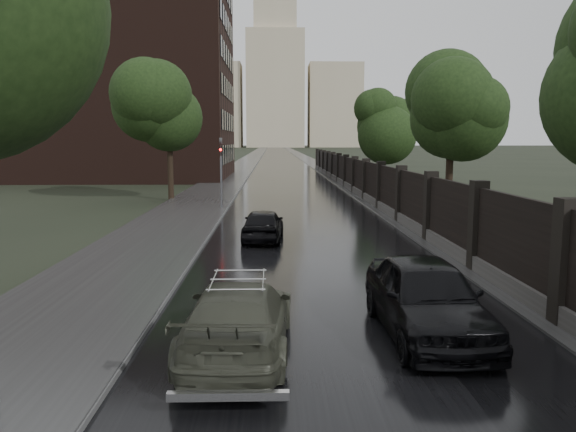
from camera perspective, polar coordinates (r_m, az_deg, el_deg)
The scene contains 13 objects.
road at distance 196.22m, azimuth -1.14°, elevation 6.60°, with size 8.00×420.00×0.02m, color black.
sidewalk_left at distance 196.27m, azimuth -2.90°, elevation 6.61°, with size 4.00×420.00×0.16m, color #2D2D2D.
verge_right at distance 196.34m, azimuth 0.48°, elevation 6.61°, with size 3.00×420.00×0.08m, color #2D2D2D.
fence_right at distance 38.77m, azimuth 7.43°, elevation 3.43°, with size 0.45×75.72×2.70m.
tree_left_far at distance 36.79m, azimuth -12.00°, elevation 9.69°, with size 4.25×4.25×7.39m.
tree_right_b at distance 29.58m, azimuth 16.27°, elevation 9.51°, with size 4.08×4.08×7.01m.
tree_right_c at distance 47.05m, azimuth 9.52°, elevation 8.93°, with size 4.08×4.08×7.01m.
traffic_light at distance 31.34m, azimuth -6.82°, elevation 4.98°, with size 0.16×0.32×4.00m.
brick_building at distance 60.80m, azimuth -17.83°, elevation 13.15°, with size 24.00×18.00×20.00m, color black.
stalinist_tower at distance 308.12m, azimuth -1.31°, elevation 14.15°, with size 92.00×30.00×159.00m.
volga_sedan at distance 10.41m, azimuth -5.03°, elevation -10.24°, with size 1.86×4.58×1.33m, color #3F4134.
hatchback_left at distance 21.71m, azimuth -2.55°, elevation -0.87°, with size 1.49×3.69×1.26m, color black.
car_right_near at distance 11.56m, azimuth 13.88°, elevation -8.00°, with size 1.85×4.59×1.57m, color black.
Camera 1 is at (-1.44, -6.18, 3.87)m, focal length 35.00 mm.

